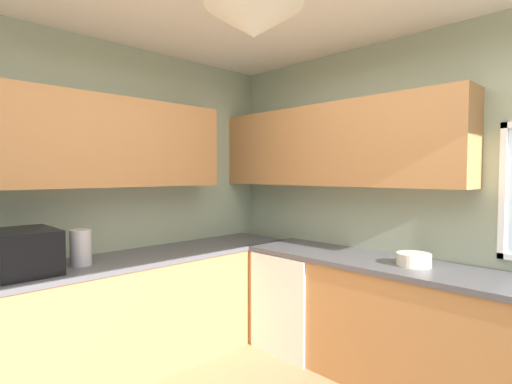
# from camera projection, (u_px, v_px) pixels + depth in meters

# --- Properties ---
(room_shell) EXTENTS (3.97, 3.76, 2.70)m
(room_shell) POSITION_uv_depth(u_px,v_px,m) (239.00, 130.00, 2.71)
(room_shell) COLOR #9EAD8E
(room_shell) RESTS_ON ground_plane
(counter_run_left) EXTENTS (0.65, 3.37, 0.90)m
(counter_run_left) POSITION_uv_depth(u_px,v_px,m) (106.00, 320.00, 2.95)
(counter_run_left) COLOR #AD7542
(counter_run_left) RESTS_ON ground_plane
(counter_run_back) EXTENTS (3.06, 0.65, 0.90)m
(counter_run_back) POSITION_uv_depth(u_px,v_px,m) (431.00, 333.00, 2.70)
(counter_run_back) COLOR #AD7542
(counter_run_back) RESTS_ON ground_plane
(dishwasher) EXTENTS (0.60, 0.60, 0.86)m
(dishwasher) POSITION_uv_depth(u_px,v_px,m) (298.00, 299.00, 3.51)
(dishwasher) COLOR white
(dishwasher) RESTS_ON ground_plane
(microwave) EXTENTS (0.48, 0.36, 0.29)m
(microwave) POSITION_uv_depth(u_px,v_px,m) (24.00, 252.00, 2.55)
(microwave) COLOR black
(microwave) RESTS_ON counter_run_left
(kettle) EXTENTS (0.15, 0.15, 0.26)m
(kettle) POSITION_uv_depth(u_px,v_px,m) (81.00, 247.00, 2.79)
(kettle) COLOR #B7B7BC
(kettle) RESTS_ON counter_run_left
(bowl) EXTENTS (0.24, 0.24, 0.09)m
(bowl) POSITION_uv_depth(u_px,v_px,m) (414.00, 259.00, 2.78)
(bowl) COLOR beige
(bowl) RESTS_ON counter_run_back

